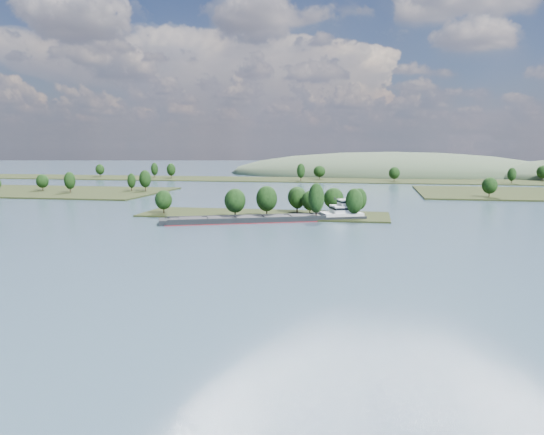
# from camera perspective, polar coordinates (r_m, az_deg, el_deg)

# --- Properties ---
(ground) EXTENTS (1800.00, 1800.00, 0.00)m
(ground) POSITION_cam_1_polar(r_m,az_deg,el_deg) (157.67, -5.22, -2.53)
(ground) COLOR #314555
(ground) RESTS_ON ground
(tree_island) EXTENTS (100.00, 32.05, 14.75)m
(tree_island) POSITION_cam_1_polar(r_m,az_deg,el_deg) (212.42, 0.71, 1.24)
(tree_island) COLOR black
(tree_island) RESTS_ON ground
(back_shoreline) EXTENTS (900.00, 60.00, 14.86)m
(back_shoreline) POSITION_cam_1_polar(r_m,az_deg,el_deg) (431.29, 6.00, 4.08)
(back_shoreline) COLOR black
(back_shoreline) RESTS_ON ground
(hill_west) EXTENTS (320.00, 160.00, 44.00)m
(hill_west) POSITION_cam_1_polar(r_m,az_deg,el_deg) (530.17, 12.58, 4.54)
(hill_west) COLOR #394A33
(hill_west) RESTS_ON ground
(cargo_barge) EXTENTS (74.81, 37.19, 10.42)m
(cargo_barge) POSITION_cam_1_polar(r_m,az_deg,el_deg) (198.27, 0.80, 0.00)
(cargo_barge) COLOR black
(cargo_barge) RESTS_ON ground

